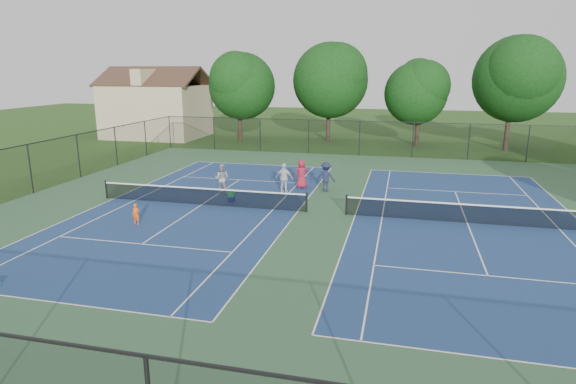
% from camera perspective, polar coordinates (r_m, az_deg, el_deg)
% --- Properties ---
extents(ground, '(140.00, 140.00, 0.00)m').
position_cam_1_polar(ground, '(25.27, 4.54, -2.55)').
color(ground, '#234716').
rests_on(ground, ground).
extents(court_pad, '(36.00, 36.00, 0.01)m').
position_cam_1_polar(court_pad, '(25.27, 4.54, -2.54)').
color(court_pad, '#315835').
rests_on(court_pad, ground).
extents(tennis_court_left, '(12.00, 23.83, 1.07)m').
position_cam_1_polar(tennis_court_left, '(27.16, -10.20, -1.31)').
color(tennis_court_left, navy).
rests_on(tennis_court_left, ground).
extents(tennis_court_right, '(12.00, 23.83, 1.07)m').
position_cam_1_polar(tennis_court_right, '(25.18, 20.49, -3.27)').
color(tennis_court_right, navy).
rests_on(tennis_court_right, ground).
extents(perimeter_fence, '(36.08, 36.08, 3.02)m').
position_cam_1_polar(perimeter_fence, '(24.85, 4.61, 0.99)').
color(perimeter_fence, black).
rests_on(perimeter_fence, ground).
extents(tree_back_a, '(6.80, 6.80, 9.15)m').
position_cam_1_polar(tree_back_a, '(50.74, -5.82, 12.82)').
color(tree_back_a, '#2D2116').
rests_on(tree_back_a, ground).
extents(tree_back_b, '(7.60, 7.60, 10.03)m').
position_cam_1_polar(tree_back_b, '(50.50, 4.90, 13.46)').
color(tree_back_b, '#2D2116').
rests_on(tree_back_b, ground).
extents(tree_back_c, '(6.00, 6.00, 8.40)m').
position_cam_1_polar(tree_back_c, '(48.95, 15.38, 11.69)').
color(tree_back_c, '#2D2116').
rests_on(tree_back_c, ground).
extents(tree_back_d, '(7.80, 7.80, 10.37)m').
position_cam_1_polar(tree_back_d, '(48.80, 25.16, 12.44)').
color(tree_back_d, '#2D2116').
rests_on(tree_back_d, ground).
extents(clapboard_house, '(10.80, 8.10, 7.65)m').
position_cam_1_polar(clapboard_house, '(55.88, -15.26, 9.50)').
color(clapboard_house, tan).
rests_on(clapboard_house, ground).
extents(child_player, '(0.39, 0.27, 1.05)m').
position_cam_1_polar(child_player, '(24.42, -17.58, -2.51)').
color(child_player, '#FF5810').
rests_on(child_player, ground).
extents(instructor, '(0.92, 0.73, 1.82)m').
position_cam_1_polar(instructor, '(29.41, -7.83, 1.62)').
color(instructor, '#99999C').
rests_on(instructor, ground).
extents(bystander_a, '(1.10, 0.52, 1.84)m').
position_cam_1_polar(bystander_a, '(29.19, -0.44, 1.67)').
color(bystander_a, silver).
rests_on(bystander_a, ground).
extents(bystander_b, '(1.24, 0.79, 1.83)m').
position_cam_1_polar(bystander_b, '(29.61, 4.52, 1.80)').
color(bystander_b, '#1C203E').
rests_on(bystander_b, ground).
extents(bystander_c, '(1.05, 0.89, 1.82)m').
position_cam_1_polar(bystander_c, '(30.41, 1.62, 2.16)').
color(bystander_c, maroon).
rests_on(bystander_c, ground).
extents(ball_crate, '(0.36, 0.30, 0.31)m').
position_cam_1_polar(ball_crate, '(27.50, -6.73, -0.86)').
color(ball_crate, navy).
rests_on(ball_crate, ground).
extents(ball_hopper, '(0.36, 0.29, 0.41)m').
position_cam_1_polar(ball_hopper, '(27.41, -6.75, -0.13)').
color(ball_hopper, green).
rests_on(ball_hopper, ball_crate).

